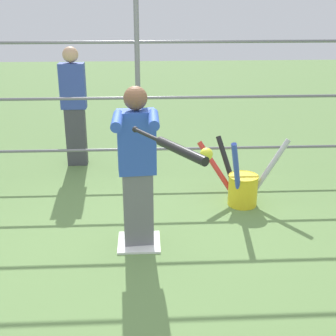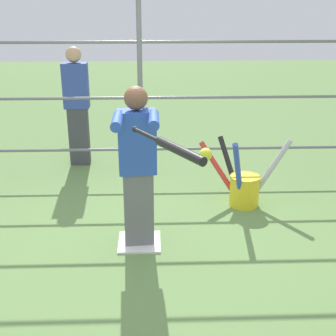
# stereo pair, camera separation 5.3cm
# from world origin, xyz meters

# --- Properties ---
(ground_plane) EXTENTS (24.00, 24.00, 0.00)m
(ground_plane) POSITION_xyz_m (0.00, 0.00, 0.00)
(ground_plane) COLOR #608447
(home_plate) EXTENTS (0.40, 0.40, 0.02)m
(home_plate) POSITION_xyz_m (0.00, 0.00, 0.01)
(home_plate) COLOR white
(home_plate) RESTS_ON ground
(fence_backstop) EXTENTS (5.47, 0.06, 2.76)m
(fence_backstop) POSITION_xyz_m (0.00, -1.60, 1.38)
(fence_backstop) COLOR slate
(fence_backstop) RESTS_ON ground
(batter) EXTENTS (0.39, 0.53, 1.51)m
(batter) POSITION_xyz_m (0.00, 0.02, 0.82)
(batter) COLOR slate
(batter) RESTS_ON ground
(baseball_bat_swinging) EXTENTS (0.51, 0.79, 0.07)m
(baseball_bat_swinging) POSITION_xyz_m (-0.28, 0.87, 1.25)
(baseball_bat_swinging) COLOR black
(softball_in_flight) EXTENTS (0.10, 0.10, 0.10)m
(softball_in_flight) POSITION_xyz_m (-0.53, 0.69, 1.14)
(softball_in_flight) COLOR yellow
(bat_bucket) EXTENTS (1.01, 0.70, 0.81)m
(bat_bucket) POSITION_xyz_m (-1.14, -0.82, 0.22)
(bat_bucket) COLOR yellow
(bat_bucket) RESTS_ON ground
(bystander_behind_fence) EXTENTS (0.33, 0.20, 1.59)m
(bystander_behind_fence) POSITION_xyz_m (0.86, -2.22, 0.83)
(bystander_behind_fence) COLOR #3F3F47
(bystander_behind_fence) RESTS_ON ground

